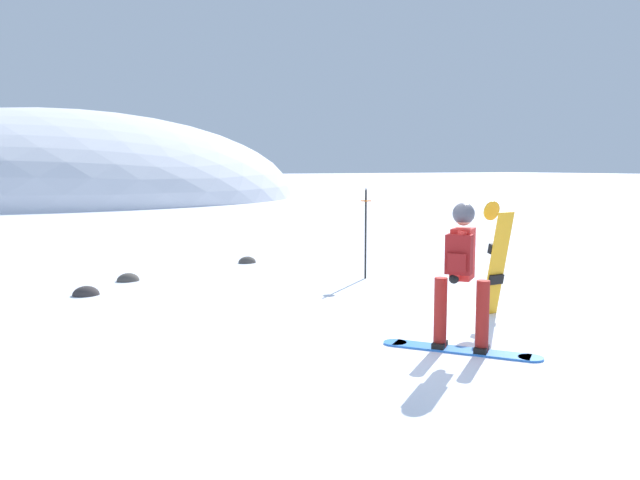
{
  "coord_description": "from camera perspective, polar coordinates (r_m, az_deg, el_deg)",
  "views": [
    {
      "loc": [
        -4.52,
        -6.09,
        2.13
      ],
      "look_at": [
        0.14,
        2.55,
        1.0
      ],
      "focal_mm": 36.49,
      "sensor_mm": 36.0,
      "label": 1
    }
  ],
  "objects": [
    {
      "name": "ground_plane",
      "position": [
        7.88,
        8.02,
        -9.18
      ],
      "size": [
        300.0,
        300.0,
        0.0
      ],
      "primitive_type": "plane",
      "color": "white"
    },
    {
      "name": "ridge_peak_main",
      "position": [
        46.16,
        -22.28,
        3.42
      ],
      "size": [
        31.83,
        28.65,
        11.48
      ],
      "color": "silver",
      "rests_on": "ground"
    },
    {
      "name": "snowboarder_main",
      "position": [
        7.53,
        12.31,
        -2.84
      ],
      "size": [
        1.24,
        1.51,
        1.71
      ],
      "color": "blue",
      "rests_on": "ground"
    },
    {
      "name": "spare_snowboard",
      "position": [
        9.5,
        15.21,
        -1.54
      ],
      "size": [
        0.28,
        0.34,
        1.63
      ],
      "color": "orange",
      "rests_on": "ground"
    },
    {
      "name": "piste_marker_near",
      "position": [
        12.24,
        4.03,
        1.21
      ],
      "size": [
        0.2,
        0.2,
        1.73
      ],
      "color": "black",
      "rests_on": "ground"
    },
    {
      "name": "rock_dark",
      "position": [
        11.43,
        -19.84,
        -4.58
      ],
      "size": [
        0.44,
        0.37,
        0.3
      ],
      "color": "#383333",
      "rests_on": "ground"
    },
    {
      "name": "rock_mid",
      "position": [
        12.58,
        -16.48,
        -3.46
      ],
      "size": [
        0.41,
        0.35,
        0.29
      ],
      "color": "#4C4742",
      "rests_on": "ground"
    },
    {
      "name": "rock_small",
      "position": [
        14.39,
        -6.41,
        -2.0
      ],
      "size": [
        0.4,
        0.34,
        0.28
      ],
      "color": "#4C4742",
      "rests_on": "ground"
    }
  ]
}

